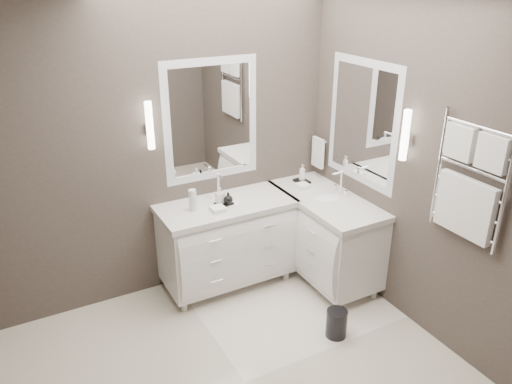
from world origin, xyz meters
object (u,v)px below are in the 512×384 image
towel_ladder (469,187)px  waste_bin (336,323)px  vanity_right (324,232)px  vanity_back (227,239)px

towel_ladder → waste_bin: size_ratio=3.73×
vanity_right → vanity_back: bearing=159.6°
towel_ladder → waste_bin: towel_ladder is taller
vanity_right → towel_ladder: (0.23, -1.30, 0.91)m
vanity_back → vanity_right: same height
waste_bin → vanity_back: bearing=111.9°
vanity_back → waste_bin: 1.26m
vanity_back → waste_bin: (0.45, -1.12, -0.36)m
vanity_back → towel_ladder: bearing=-55.9°
vanity_back → towel_ladder: (1.10, -1.63, 0.91)m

